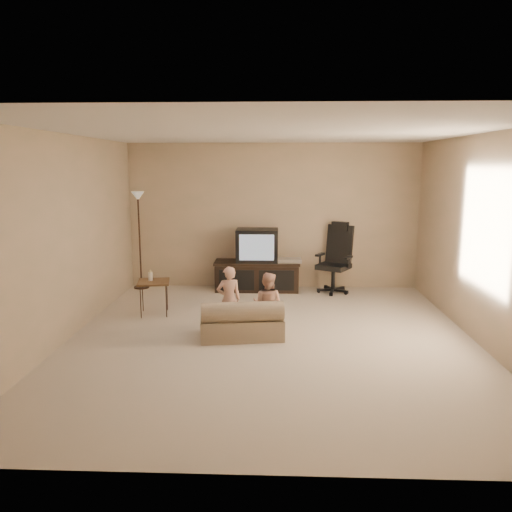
% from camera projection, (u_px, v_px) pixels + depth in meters
% --- Properties ---
extents(floor, '(5.50, 5.50, 0.00)m').
position_uv_depth(floor, '(271.00, 339.00, 6.17)').
color(floor, beige).
rests_on(floor, ground).
extents(room_shell, '(5.50, 5.50, 5.50)m').
position_uv_depth(room_shell, '(272.00, 217.00, 5.89)').
color(room_shell, silver).
rests_on(room_shell, floor).
extents(tv_stand, '(1.48, 0.55, 1.06)m').
position_uv_depth(tv_stand, '(257.00, 265.00, 8.55)').
color(tv_stand, black).
rests_on(tv_stand, floor).
extents(office_chair, '(0.75, 0.75, 1.18)m').
position_uv_depth(office_chair, '(335.00, 267.00, 8.42)').
color(office_chair, black).
rests_on(office_chair, floor).
extents(side_table, '(0.51, 0.51, 0.66)m').
position_uv_depth(side_table, '(153.00, 282.00, 7.14)').
color(side_table, brown).
rests_on(side_table, floor).
extents(floor_lamp, '(0.26, 0.26, 1.68)m').
position_uv_depth(floor_lamp, '(139.00, 218.00, 8.54)').
color(floor_lamp, '#301F15').
rests_on(floor_lamp, floor).
extents(child_sofa, '(1.08, 0.71, 0.50)m').
position_uv_depth(child_sofa, '(242.00, 322.00, 6.18)').
color(child_sofa, '#9D856A').
rests_on(child_sofa, floor).
extents(toddler_left, '(0.37, 0.32, 0.86)m').
position_uv_depth(toddler_left, '(229.00, 299.00, 6.37)').
color(toddler_left, '#DDA38A').
rests_on(toddler_left, floor).
extents(toddler_right, '(0.45, 0.33, 0.82)m').
position_uv_depth(toddler_right, '(268.00, 304.00, 6.24)').
color(toddler_right, '#DDA38A').
rests_on(toddler_right, floor).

